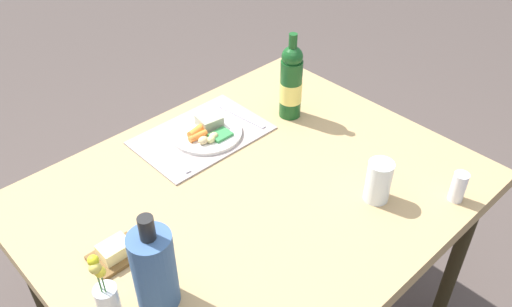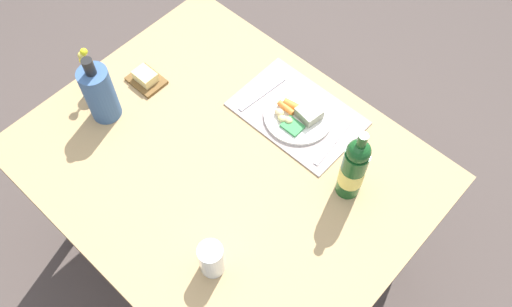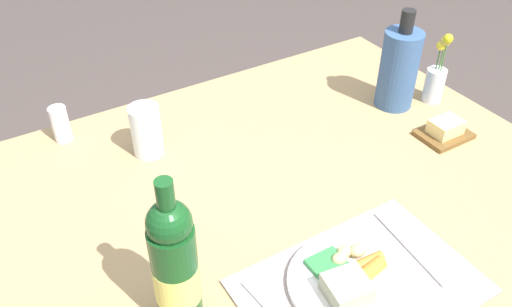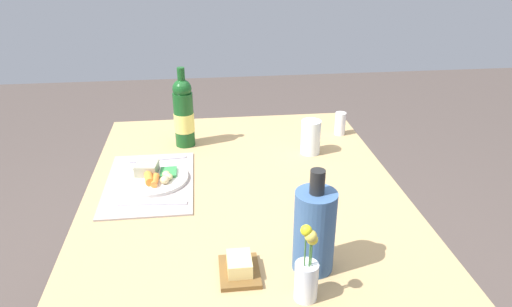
% 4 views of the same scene
% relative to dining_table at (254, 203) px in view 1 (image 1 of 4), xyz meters
% --- Properties ---
extents(dining_table, '(1.30, 1.04, 0.78)m').
position_rel_dining_table_xyz_m(dining_table, '(0.00, 0.00, 0.00)').
color(dining_table, tan).
rests_on(dining_table, ground_plane).
extents(placemat, '(0.44, 0.29, 0.01)m').
position_rel_dining_table_xyz_m(placemat, '(-0.05, -0.31, 0.07)').
color(placemat, gray).
rests_on(placemat, dining_table).
extents(dinner_plate, '(0.24, 0.24, 0.05)m').
position_rel_dining_table_xyz_m(dinner_plate, '(-0.07, -0.30, 0.08)').
color(dinner_plate, white).
rests_on(dinner_plate, placemat).
extents(fork, '(0.04, 0.21, 0.00)m').
position_rel_dining_table_xyz_m(fork, '(-0.22, -0.30, 0.07)').
color(fork, silver).
rests_on(fork, placemat).
extents(knife, '(0.04, 0.21, 0.00)m').
position_rel_dining_table_xyz_m(knife, '(0.09, -0.29, 0.07)').
color(knife, silver).
rests_on(knife, placemat).
extents(flower_vase, '(0.06, 0.06, 0.20)m').
position_rel_dining_table_xyz_m(flower_vase, '(0.55, 0.10, 0.13)').
color(flower_vase, silver).
rests_on(flower_vase, dining_table).
extents(salt_shaker, '(0.04, 0.04, 0.10)m').
position_rel_dining_table_xyz_m(salt_shaker, '(-0.40, 0.45, 0.11)').
color(salt_shaker, white).
rests_on(salt_shaker, dining_table).
extents(butter_dish, '(0.13, 0.10, 0.05)m').
position_rel_dining_table_xyz_m(butter_dish, '(0.45, -0.05, 0.08)').
color(butter_dish, brown).
rests_on(butter_dish, dining_table).
extents(wine_bottle, '(0.08, 0.08, 0.32)m').
position_rel_dining_table_xyz_m(wine_bottle, '(-0.36, -0.20, 0.20)').
color(wine_bottle, '#154A1C').
rests_on(wine_bottle, dining_table).
extents(water_tumbler, '(0.07, 0.07, 0.13)m').
position_rel_dining_table_xyz_m(water_tumbler, '(-0.23, 0.28, 0.12)').
color(water_tumbler, silver).
rests_on(water_tumbler, dining_table).
extents(cooler_bottle, '(0.10, 0.10, 0.28)m').
position_rel_dining_table_xyz_m(cooler_bottle, '(0.44, 0.14, 0.18)').
color(cooler_bottle, '#375885').
rests_on(cooler_bottle, dining_table).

